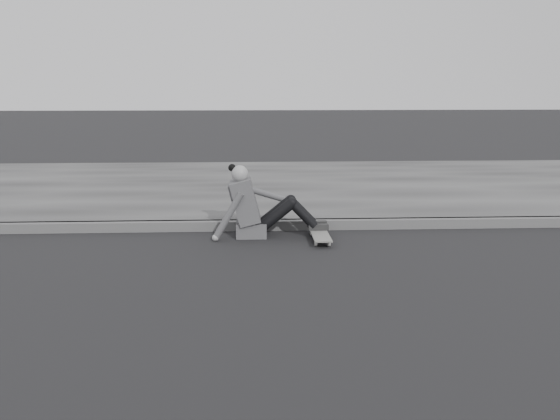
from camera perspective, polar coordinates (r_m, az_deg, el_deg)
The scene contains 5 objects.
ground at distance 5.76m, azimuth 18.76°, elevation -7.36°, with size 80.00×80.00×0.00m, color black.
curb at distance 8.10m, azimuth 12.15°, elevation -1.20°, with size 24.00×0.16×0.12m, color #505050.
sidewalk at distance 10.99m, azimuth 8.12°, elevation 2.22°, with size 24.00×6.00×0.12m, color #3B3B3B.
skateboard at distance 7.30m, azimuth 3.67°, elevation -2.26°, with size 0.20×0.78×0.09m.
seated_woman at distance 7.43m, azimuth -2.16°, elevation 0.29°, with size 1.38×0.46×0.88m.
Camera 1 is at (-2.09, -5.05, 1.79)m, focal length 40.00 mm.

